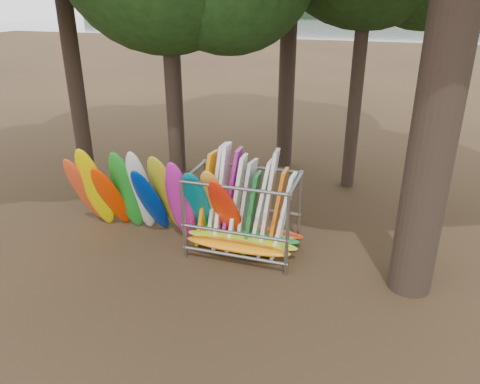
% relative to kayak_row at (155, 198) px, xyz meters
% --- Properties ---
extents(ground, '(120.00, 120.00, 0.00)m').
position_rel_kayak_row_xyz_m(ground, '(1.75, -0.71, -1.25)').
color(ground, '#47331E').
rests_on(ground, ground).
extents(lake, '(160.00, 160.00, 0.00)m').
position_rel_kayak_row_xyz_m(lake, '(1.75, 59.29, -1.25)').
color(lake, gray).
rests_on(lake, ground).
extents(far_shore, '(160.00, 4.00, 4.00)m').
position_rel_kayak_row_xyz_m(far_shore, '(1.75, 109.29, 0.75)').
color(far_shore, black).
rests_on(far_shore, ground).
extents(kayak_row, '(5.16, 2.06, 2.87)m').
position_rel_kayak_row_xyz_m(kayak_row, '(0.00, 0.00, 0.00)').
color(kayak_row, '#E8451D').
rests_on(kayak_row, ground).
extents(storage_rack, '(3.10, 1.53, 2.92)m').
position_rel_kayak_row_xyz_m(storage_rack, '(2.51, 0.09, -0.21)').
color(storage_rack, slate).
rests_on(storage_rack, ground).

